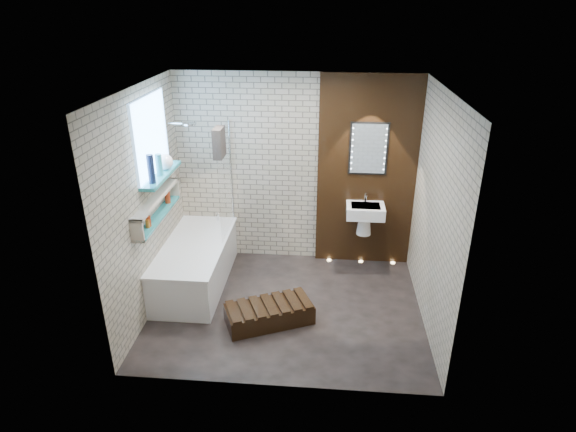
# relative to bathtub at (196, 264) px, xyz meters

# --- Properties ---
(ground) EXTENTS (3.20, 3.20, 0.00)m
(ground) POSITION_rel_bathtub_xyz_m (1.22, -0.45, -0.29)
(ground) COLOR black
(ground) RESTS_ON ground
(room_shell) EXTENTS (3.24, 3.20, 2.60)m
(room_shell) POSITION_rel_bathtub_xyz_m (1.22, -0.45, 1.01)
(room_shell) COLOR #A0977F
(room_shell) RESTS_ON ground
(walnut_panel) EXTENTS (1.30, 0.06, 2.60)m
(walnut_panel) POSITION_rel_bathtub_xyz_m (2.17, 0.82, 1.01)
(walnut_panel) COLOR black
(walnut_panel) RESTS_ON ground
(clerestory_window) EXTENTS (0.18, 1.00, 0.94)m
(clerestory_window) POSITION_rel_bathtub_xyz_m (-0.34, -0.10, 1.61)
(clerestory_window) COLOR #7FADE0
(clerestory_window) RESTS_ON room_shell
(display_niche) EXTENTS (0.14, 1.30, 0.26)m
(display_niche) POSITION_rel_bathtub_xyz_m (-0.31, -0.30, 0.91)
(display_niche) COLOR teal
(display_niche) RESTS_ON room_shell
(bathtub) EXTENTS (0.79, 1.74, 0.70)m
(bathtub) POSITION_rel_bathtub_xyz_m (0.00, 0.00, 0.00)
(bathtub) COLOR white
(bathtub) RESTS_ON ground
(bath_screen) EXTENTS (0.01, 0.78, 1.40)m
(bath_screen) POSITION_rel_bathtub_xyz_m (0.35, 0.44, 0.99)
(bath_screen) COLOR white
(bath_screen) RESTS_ON bathtub
(towel) EXTENTS (0.11, 0.28, 0.36)m
(towel) POSITION_rel_bathtub_xyz_m (0.35, 0.20, 1.56)
(towel) COLOR #282420
(towel) RESTS_ON bath_screen
(shower_head) EXTENTS (0.18, 0.18, 0.02)m
(shower_head) POSITION_rel_bathtub_xyz_m (-0.08, 0.50, 1.71)
(shower_head) COLOR silver
(shower_head) RESTS_ON room_shell
(washbasin) EXTENTS (0.50, 0.36, 0.58)m
(washbasin) POSITION_rel_bathtub_xyz_m (2.17, 0.62, 0.50)
(washbasin) COLOR white
(washbasin) RESTS_ON walnut_panel
(led_mirror) EXTENTS (0.50, 0.02, 0.70)m
(led_mirror) POSITION_rel_bathtub_xyz_m (2.17, 0.78, 1.36)
(led_mirror) COLOR black
(led_mirror) RESTS_ON walnut_panel
(walnut_step) EXTENTS (1.07, 0.79, 0.22)m
(walnut_step) POSITION_rel_bathtub_xyz_m (1.05, -0.75, -0.18)
(walnut_step) COLOR black
(walnut_step) RESTS_ON ground
(niche_bottles) EXTENTS (0.07, 0.77, 0.17)m
(niche_bottles) POSITION_rel_bathtub_xyz_m (-0.31, -0.21, 0.88)
(niche_bottles) COLOR #9C2E13
(niche_bottles) RESTS_ON display_niche
(sill_vases) EXTENTS (0.19, 0.60, 0.33)m
(sill_vases) POSITION_rel_bathtub_xyz_m (-0.28, -0.08, 1.37)
(sill_vases) COLOR white
(sill_vases) RESTS_ON clerestory_window
(floor_uplights) EXTENTS (0.96, 0.06, 0.01)m
(floor_uplights) POSITION_rel_bathtub_xyz_m (2.17, 0.75, -0.29)
(floor_uplights) COLOR #FFD899
(floor_uplights) RESTS_ON ground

